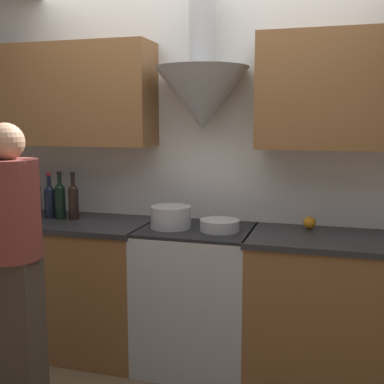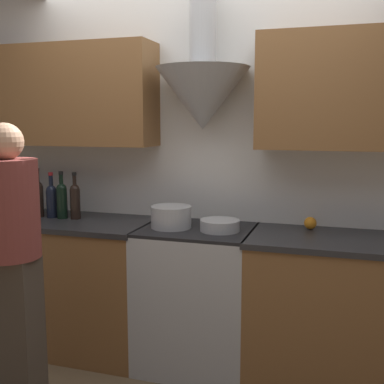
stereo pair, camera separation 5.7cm
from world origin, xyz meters
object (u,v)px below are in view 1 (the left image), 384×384
wine_bottle_4 (23,198)px  orange_fruit (310,223)px  wine_bottle_2 (2,197)px  wine_bottle_7 (60,199)px  stock_pot (171,217)px  wine_bottle_6 (50,200)px  wine_bottle_5 (36,197)px  mixing_bowl (220,225)px  wine_bottle_3 (14,198)px  person_foreground_left (12,266)px  wine_bottle_8 (73,200)px  stove_range (196,297)px

wine_bottle_4 → orange_fruit: (2.00, 0.18, -0.10)m
wine_bottle_2 → orange_fruit: bearing=4.6°
wine_bottle_7 → stock_pot: 0.85m
wine_bottle_6 → orange_fruit: size_ratio=4.10×
wine_bottle_5 → mixing_bowl: (1.36, -0.05, -0.11)m
wine_bottle_3 → mixing_bowl: (1.56, -0.07, -0.10)m
wine_bottle_2 → wine_bottle_6: 0.39m
wine_bottle_7 → person_foreground_left: person_foreground_left is taller
wine_bottle_5 → stock_pot: bearing=-3.0°
mixing_bowl → person_foreground_left: 1.25m
wine_bottle_2 → wine_bottle_5: size_ratio=1.00×
wine_bottle_2 → wine_bottle_4: bearing=-1.5°
wine_bottle_3 → wine_bottle_8: (0.49, -0.00, 0.01)m
wine_bottle_5 → stock_pot: 1.04m
wine_bottle_3 → wine_bottle_8: wine_bottle_8 is taller
person_foreground_left → wine_bottle_5: bearing=117.4°
wine_bottle_2 → mixing_bowl: wine_bottle_2 is taller
wine_bottle_5 → wine_bottle_8: bearing=2.0°
wine_bottle_7 → person_foreground_left: (0.29, -0.94, -0.18)m
wine_bottle_2 → wine_bottle_3: bearing=15.2°
mixing_bowl → orange_fruit: orange_fruit is taller
wine_bottle_7 → wine_bottle_2: bearing=-179.0°
wine_bottle_4 → mixing_bowl: (1.46, -0.04, -0.10)m
wine_bottle_3 → stock_pot: 1.24m
wine_bottle_6 → stock_pot: size_ratio=1.24×
mixing_bowl → orange_fruit: bearing=22.2°
wine_bottle_8 → mixing_bowl: 1.07m
orange_fruit → wine_bottle_5: bearing=-175.0°
wine_bottle_2 → wine_bottle_8: 0.58m
orange_fruit → person_foreground_left: person_foreground_left is taller
mixing_bowl → wine_bottle_5: bearing=177.8°
wine_bottle_3 → wine_bottle_4: (0.10, -0.03, 0.01)m
wine_bottle_4 → wine_bottle_6: (0.21, 0.02, -0.01)m
wine_bottle_3 → mixing_bowl: bearing=-2.5°
wine_bottle_3 → person_foreground_left: person_foreground_left is taller
wine_bottle_3 → wine_bottle_6: (0.30, -0.01, 0.00)m
stove_range → wine_bottle_5: wine_bottle_5 is taller
wine_bottle_7 → mixing_bowl: 1.17m
wine_bottle_3 → wine_bottle_5: 0.20m
wine_bottle_7 → stock_pot: bearing=-3.7°
stove_range → orange_fruit: size_ratio=11.86×
stove_range → person_foreground_left: bearing=-127.7°
stove_range → wine_bottle_4: 1.43m
wine_bottle_5 → wine_bottle_3: bearing=175.7°
mixing_bowl → stock_pot: bearing=-179.7°
wine_bottle_3 → mixing_bowl: 1.56m
wine_bottle_2 → wine_bottle_5: 0.28m
wine_bottle_6 → wine_bottle_8: (0.19, 0.00, 0.01)m
wine_bottle_7 → wine_bottle_3: bearing=177.8°
wine_bottle_5 → orange_fruit: bearing=5.0°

